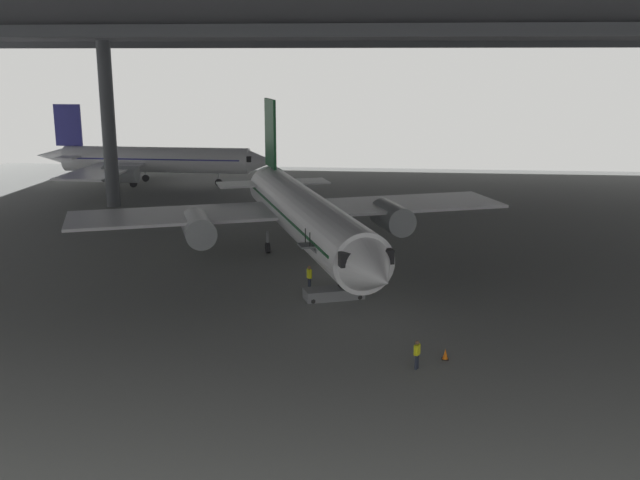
% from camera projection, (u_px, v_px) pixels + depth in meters
% --- Properties ---
extents(ground_plane, '(110.00, 110.00, 0.00)m').
position_uv_depth(ground_plane, '(334.00, 273.00, 55.20)').
color(ground_plane, slate).
extents(hangar_structure, '(121.00, 99.00, 18.65)m').
position_uv_depth(hangar_structure, '(347.00, 29.00, 64.22)').
color(hangar_structure, '#4C4F54').
rests_on(hangar_structure, ground_plane).
extents(airplane_main, '(36.78, 36.96, 11.91)m').
position_uv_depth(airplane_main, '(304.00, 215.00, 58.55)').
color(airplane_main, white).
rests_on(airplane_main, ground_plane).
extents(boarding_stairs, '(4.51, 2.83, 4.75)m').
position_uv_depth(boarding_stairs, '(333.00, 288.00, 49.11)').
color(boarding_stairs, slate).
rests_on(boarding_stairs, ground_plane).
extents(crew_worker_near_nose, '(0.36, 0.50, 1.55)m').
position_uv_depth(crew_worker_near_nose, '(417.00, 353.00, 37.85)').
color(crew_worker_near_nose, '#232838').
rests_on(crew_worker_near_nose, ground_plane).
extents(crew_worker_by_stairs, '(0.39, 0.47, 1.75)m').
position_uv_depth(crew_worker_by_stairs, '(309.00, 276.00, 50.79)').
color(crew_worker_by_stairs, '#232838').
rests_on(crew_worker_by_stairs, ground_plane).
extents(airplane_distant, '(31.20, 30.00, 10.02)m').
position_uv_depth(airplane_distant, '(152.00, 160.00, 93.26)').
color(airplane_distant, white).
rests_on(airplane_distant, ground_plane).
extents(traffic_cone_orange, '(0.36, 0.36, 0.60)m').
position_uv_depth(traffic_cone_orange, '(445.00, 354.00, 39.19)').
color(traffic_cone_orange, black).
rests_on(traffic_cone_orange, ground_plane).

